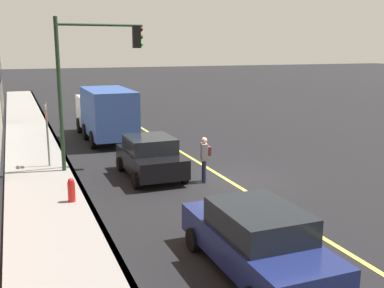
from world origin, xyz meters
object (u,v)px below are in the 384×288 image
(pedestrian_with_backpack, at_px, (205,156))
(traffic_light_mast, at_px, (90,69))
(car_navy, at_px, (256,239))
(truck_blue, at_px, (106,112))
(car_black, at_px, (150,157))
(street_sign_post, at_px, (47,130))
(fire_hydrant, at_px, (72,192))

(pedestrian_with_backpack, relative_size, traffic_light_mast, 0.28)
(car_navy, distance_m, truck_blue, 16.66)
(car_black, height_order, street_sign_post, street_sign_post)
(car_navy, bearing_deg, traffic_light_mast, 10.51)
(car_navy, distance_m, street_sign_post, 11.80)
(car_navy, height_order, truck_blue, truck_blue)
(car_navy, bearing_deg, fire_hydrant, 28.45)
(car_black, distance_m, pedestrian_with_backpack, 2.27)
(truck_blue, distance_m, street_sign_post, 6.48)
(truck_blue, distance_m, traffic_light_mast, 7.16)
(street_sign_post, bearing_deg, traffic_light_mast, -118.56)
(truck_blue, height_order, pedestrian_with_backpack, truck_blue)
(car_black, bearing_deg, car_navy, 179.85)
(car_black, xyz_separation_m, street_sign_post, (2.65, 3.67, 0.85))
(car_black, height_order, truck_blue, truck_blue)
(car_black, bearing_deg, traffic_light_mast, 48.61)
(car_navy, xyz_separation_m, car_black, (8.54, -0.02, 0.01))
(street_sign_post, bearing_deg, car_black, -125.78)
(truck_blue, distance_m, pedestrian_with_backpack, 9.77)
(traffic_light_mast, xyz_separation_m, fire_hydrant, (-4.07, 1.45, -3.76))
(fire_hydrant, bearing_deg, pedestrian_with_backpack, -79.89)
(car_black, height_order, pedestrian_with_backpack, pedestrian_with_backpack)
(car_navy, bearing_deg, car_black, -0.15)
(fire_hydrant, bearing_deg, traffic_light_mast, -19.57)
(truck_blue, relative_size, fire_hydrant, 7.43)
(truck_blue, xyz_separation_m, traffic_light_mast, (-6.41, 1.75, 2.68))
(car_black, relative_size, street_sign_post, 1.38)
(fire_hydrant, bearing_deg, car_navy, -151.55)
(pedestrian_with_backpack, xyz_separation_m, fire_hydrant, (-0.91, 5.09, -0.56))
(car_navy, relative_size, truck_blue, 0.68)
(car_black, relative_size, traffic_light_mast, 0.63)
(car_navy, height_order, fire_hydrant, car_navy)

